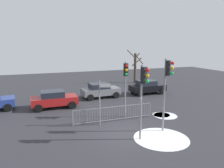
% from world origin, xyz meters
% --- Properties ---
extents(ground_plane, '(60.00, 60.00, 0.00)m').
position_xyz_m(ground_plane, '(0.00, 0.00, 0.00)').
color(ground_plane, '#2D2D33').
extents(traffic_light_rear_left, '(0.38, 0.54, 4.29)m').
position_xyz_m(traffic_light_rear_left, '(0.44, -1.17, 3.15)').
color(traffic_light_rear_left, slate).
rests_on(traffic_light_rear_left, ground).
extents(traffic_light_foreground_left, '(0.37, 0.56, 4.12)m').
position_xyz_m(traffic_light_foreground_left, '(1.13, 2.79, 3.02)').
color(traffic_light_foreground_left, slate).
rests_on(traffic_light_foreground_left, ground).
extents(traffic_light_mid_right, '(0.45, 0.48, 4.54)m').
position_xyz_m(traffic_light_mid_right, '(2.40, -0.52, 3.33)').
color(traffic_light_mid_right, slate).
rests_on(traffic_light_mid_right, ground).
extents(direction_sign_post, '(0.74, 0.34, 3.05)m').
position_xyz_m(direction_sign_post, '(-1.07, 1.92, 1.71)').
color(direction_sign_post, slate).
rests_on(direction_sign_post, ground).
extents(pedestrian_guard_railing, '(5.85, 0.11, 1.07)m').
position_xyz_m(pedestrian_guard_railing, '(-0.00, 2.29, 0.55)').
color(pedestrian_guard_railing, slate).
rests_on(pedestrian_guard_railing, ground).
extents(car_grey_near, '(3.89, 2.11, 1.47)m').
position_xyz_m(car_grey_near, '(1.14, 9.16, 0.77)').
color(car_grey_near, slate).
rests_on(car_grey_near, ground).
extents(car_black_trailing, '(3.84, 2.00, 1.47)m').
position_xyz_m(car_black_trailing, '(6.44, 9.03, 0.77)').
color(car_black_trailing, black).
rests_on(car_black_trailing, ground).
extents(car_red_mid, '(3.82, 1.96, 1.47)m').
position_xyz_m(car_red_mid, '(-3.60, 7.11, 0.77)').
color(car_red_mid, maroon).
rests_on(car_red_mid, ground).
extents(bare_tree_left, '(2.12, 2.10, 4.53)m').
position_xyz_m(bare_tree_left, '(8.22, 15.63, 2.27)').
color(bare_tree_left, '#473828').
rests_on(bare_tree_left, ground).
extents(snow_patch_kerb, '(1.78, 1.78, 0.01)m').
position_xyz_m(snow_patch_kerb, '(4.11, 2.00, 0.01)').
color(snow_patch_kerb, white).
rests_on(snow_patch_kerb, ground).
extents(snow_patch_island, '(1.34, 1.34, 0.01)m').
position_xyz_m(snow_patch_island, '(3.93, 2.30, 0.01)').
color(snow_patch_island, silver).
rests_on(snow_patch_island, ground).
extents(snow_patch_verge, '(3.20, 3.20, 0.01)m').
position_xyz_m(snow_patch_verge, '(1.58, -1.38, 0.01)').
color(snow_patch_verge, white).
rests_on(snow_patch_verge, ground).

